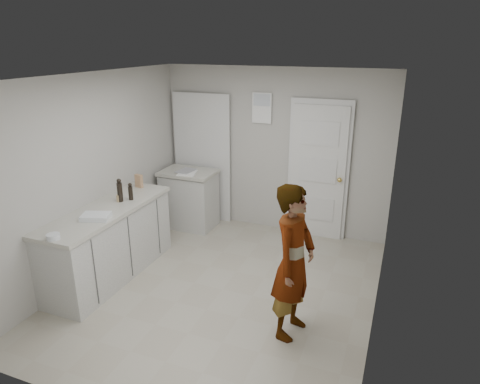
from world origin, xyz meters
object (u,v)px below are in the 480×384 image
at_px(oil_cruet_a, 131,192).
at_px(oil_cruet_b, 120,191).
at_px(baking_dish, 96,217).
at_px(cake_mix_box, 139,181).
at_px(egg_bowl, 53,237).
at_px(person, 293,262).
at_px(spice_jar, 119,198).

height_order(oil_cruet_a, oil_cruet_b, oil_cruet_b).
distance_m(oil_cruet_a, baking_dish, 0.67).
xyz_separation_m(cake_mix_box, egg_bowl, (0.11, -1.71, -0.07)).
bearing_deg(cake_mix_box, person, -10.01).
bearing_deg(baking_dish, oil_cruet_b, 97.59).
xyz_separation_m(person, oil_cruet_a, (-2.30, 0.61, 0.23)).
xyz_separation_m(spice_jar, baking_dish, (0.10, -0.56, -0.02)).
relative_size(person, spice_jar, 18.07).
bearing_deg(person, baking_dish, 101.23).
height_order(spice_jar, baking_dish, spice_jar).
height_order(person, cake_mix_box, person).
bearing_deg(baking_dish, spice_jar, 99.71).
bearing_deg(baking_dish, cake_mix_box, 98.77).
distance_m(oil_cruet_a, oil_cruet_b, 0.14).
xyz_separation_m(spice_jar, egg_bowl, (0.04, -1.14, -0.02)).
distance_m(oil_cruet_a, egg_bowl, 1.26).
bearing_deg(baking_dish, person, 1.49).
distance_m(baking_dish, egg_bowl, 0.59).
xyz_separation_m(person, baking_dish, (-2.31, -0.06, 0.15)).
bearing_deg(egg_bowl, oil_cruet_a, 86.85).
distance_m(oil_cruet_b, egg_bowl, 1.16).
relative_size(person, egg_bowl, 11.66).
height_order(cake_mix_box, oil_cruet_a, oil_cruet_a).
height_order(oil_cruet_a, baking_dish, oil_cruet_a).
distance_m(cake_mix_box, oil_cruet_b, 0.57).
relative_size(spice_jar, oil_cruet_a, 0.39).
bearing_deg(cake_mix_box, egg_bowl, -73.02).
xyz_separation_m(person, cake_mix_box, (-2.48, 1.06, 0.21)).
bearing_deg(oil_cruet_a, oil_cruet_b, -130.29).
xyz_separation_m(cake_mix_box, oil_cruet_b, (0.10, -0.56, 0.05)).
xyz_separation_m(oil_cruet_b, egg_bowl, (0.02, -1.16, -0.12)).
bearing_deg(person, cake_mix_box, 76.57).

